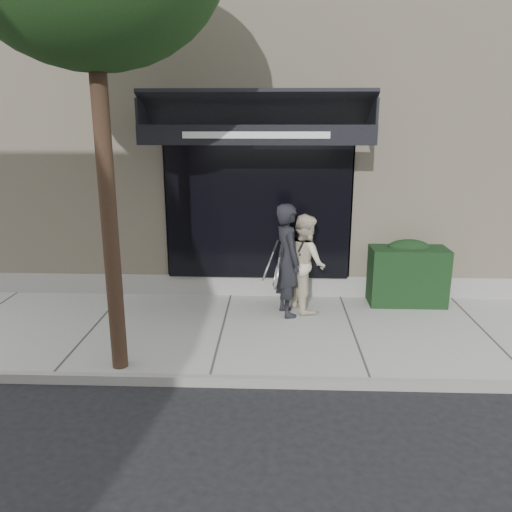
{
  "coord_description": "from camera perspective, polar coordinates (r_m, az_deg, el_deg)",
  "views": [
    {
      "loc": [
        -1.2,
        -7.13,
        3.2
      ],
      "look_at": [
        -1.5,
        0.6,
        1.11
      ],
      "focal_mm": 35.0,
      "sensor_mm": 36.0,
      "label": 1
    }
  ],
  "objects": [
    {
      "name": "building_facade",
      "position": [
        12.16,
        8.05,
        12.75
      ],
      "size": [
        14.3,
        8.04,
        5.64
      ],
      "color": "beige",
      "rests_on": "ground"
    },
    {
      "name": "curb",
      "position": [
        6.51,
        12.98,
        -14.05
      ],
      "size": [
        20.0,
        0.1,
        0.14
      ],
      "primitive_type": "cube",
      "color": "gray",
      "rests_on": "ground"
    },
    {
      "name": "pedestrian_back",
      "position": [
        8.34,
        5.62,
        -0.74
      ],
      "size": [
        0.87,
        0.97,
        1.63
      ],
      "color": "beige",
      "rests_on": "sidewalk"
    },
    {
      "name": "ground",
      "position": [
        7.91,
        10.91,
        -9.06
      ],
      "size": [
        80.0,
        80.0,
        0.0
      ],
      "primitive_type": "plane",
      "color": "black",
      "rests_on": "ground"
    },
    {
      "name": "pedestrian_front",
      "position": [
        8.05,
        3.6,
        -0.49
      ],
      "size": [
        0.75,
        0.92,
        1.85
      ],
      "color": "black",
      "rests_on": "sidewalk"
    },
    {
      "name": "sidewalk",
      "position": [
        7.89,
        10.93,
        -8.67
      ],
      "size": [
        20.0,
        3.0,
        0.12
      ],
      "primitive_type": "cube",
      "color": "#999A94",
      "rests_on": "ground"
    },
    {
      "name": "hedge",
      "position": [
        9.06,
        16.86,
        -1.88
      ],
      "size": [
        1.3,
        0.7,
        1.14
      ],
      "color": "black",
      "rests_on": "sidewalk"
    }
  ]
}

